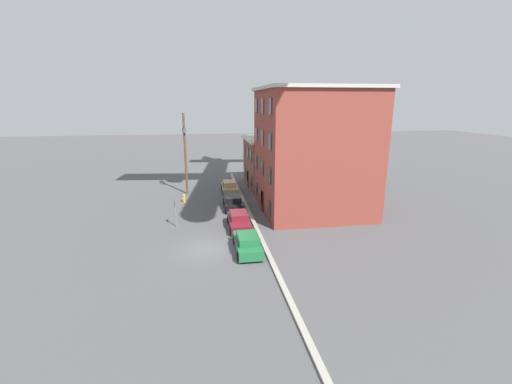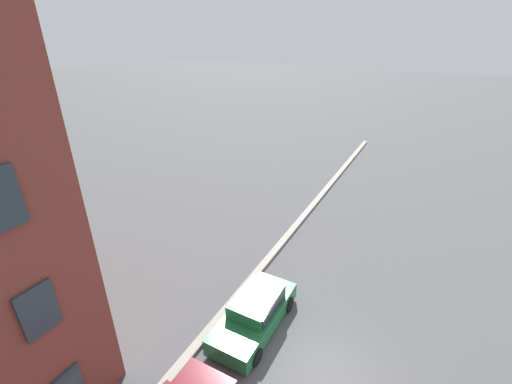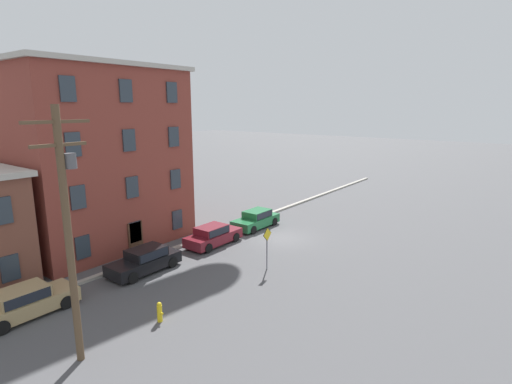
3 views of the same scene
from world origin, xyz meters
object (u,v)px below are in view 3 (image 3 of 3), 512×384
(car_green, at_px, (256,219))
(caution_sign, at_px, (267,242))
(car_black, at_px, (145,259))
(car_maroon, at_px, (213,235))
(fire_hydrant, at_px, (160,312))
(car_tan, at_px, (25,301))
(utility_pole, at_px, (68,225))

(car_green, xyz_separation_m, caution_sign, (-6.45, -5.71, 0.99))
(car_black, relative_size, caution_sign, 1.66)
(car_maroon, relative_size, fire_hydrant, 4.58)
(car_tan, relative_size, car_black, 1.00)
(car_tan, height_order, car_maroon, same)
(car_maroon, distance_m, fire_hydrant, 10.54)
(car_maroon, xyz_separation_m, car_green, (5.22, 0.06, 0.00))
(car_tan, bearing_deg, caution_sign, -27.26)
(car_maroon, distance_m, car_green, 5.22)
(car_maroon, height_order, car_green, same)
(car_tan, distance_m, car_green, 17.87)
(caution_sign, xyz_separation_m, utility_pole, (-11.62, 0.66, 3.77))
(car_black, xyz_separation_m, car_green, (11.12, 0.02, 0.00))
(car_maroon, bearing_deg, car_black, 179.68)
(car_maroon, relative_size, car_green, 1.00)
(fire_hydrant, bearing_deg, utility_pole, 176.18)
(car_green, distance_m, caution_sign, 8.67)
(caution_sign, xyz_separation_m, fire_hydrant, (-7.92, 0.42, -1.26))
(caution_sign, bearing_deg, fire_hydrant, 176.98)
(car_maroon, distance_m, caution_sign, 5.87)
(car_green, relative_size, fire_hydrant, 4.58)
(caution_sign, bearing_deg, car_green, 41.52)
(car_tan, xyz_separation_m, utility_pole, (-0.20, -5.22, 4.76))
(utility_pole, bearing_deg, car_maroon, 21.22)
(fire_hydrant, bearing_deg, car_black, 58.31)
(car_black, bearing_deg, car_green, 0.13)
(car_black, bearing_deg, fire_hydrant, -121.69)
(utility_pole, bearing_deg, car_tan, 87.85)
(car_maroon, bearing_deg, fire_hydrant, -150.23)
(caution_sign, height_order, fire_hydrant, caution_sign)
(car_tan, relative_size, car_green, 1.00)
(utility_pole, bearing_deg, caution_sign, -3.27)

